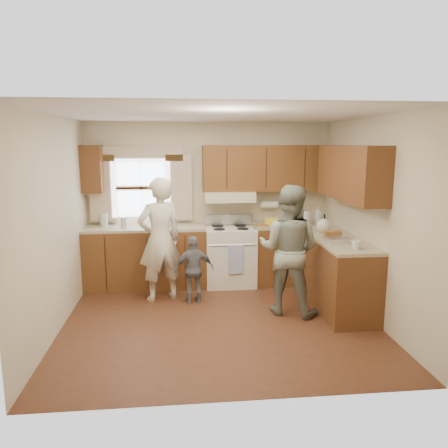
{
  "coord_description": "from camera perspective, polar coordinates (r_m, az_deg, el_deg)",
  "views": [
    {
      "loc": [
        -0.47,
        -5.11,
        2.17
      ],
      "look_at": [
        0.1,
        0.4,
        1.15
      ],
      "focal_mm": 35.0,
      "sensor_mm": 36.0,
      "label": 1
    }
  ],
  "objects": [
    {
      "name": "room",
      "position": [
        5.21,
        -0.64,
        0.27
      ],
      "size": [
        3.8,
        3.8,
        3.8
      ],
      "color": "#4B2717",
      "rests_on": "ground"
    },
    {
      "name": "woman_left",
      "position": [
        6.11,
        -8.38,
        -2.03
      ],
      "size": [
        0.74,
        0.63,
        1.73
      ],
      "primitive_type": "imported",
      "rotation": [
        0.0,
        0.0,
        3.54
      ],
      "color": "silver",
      "rests_on": "ground"
    },
    {
      "name": "stove",
      "position": [
        6.81,
        0.78,
        -4.07
      ],
      "size": [
        0.76,
        0.67,
        1.07
      ],
      "color": "silver",
      "rests_on": "ground"
    },
    {
      "name": "child",
      "position": [
        6.04,
        -3.93,
        -5.94
      ],
      "size": [
        0.58,
        0.3,
        0.94
      ],
      "primitive_type": "imported",
      "rotation": [
        0.0,
        0.0,
        3.28
      ],
      "color": "slate",
      "rests_on": "ground"
    },
    {
      "name": "kitchen_fixtures",
      "position": [
        6.42,
        3.95,
        -1.57
      ],
      "size": [
        3.8,
        2.25,
        2.15
      ],
      "color": "#49290F",
      "rests_on": "ground"
    },
    {
      "name": "woman_right",
      "position": [
        5.64,
        8.42,
        -3.38
      ],
      "size": [
        1.02,
        0.95,
        1.67
      ],
      "primitive_type": "imported",
      "rotation": [
        0.0,
        0.0,
        2.64
      ],
      "color": "#2B4435",
      "rests_on": "ground"
    }
  ]
}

